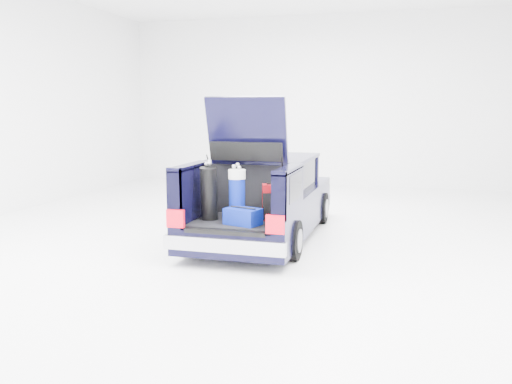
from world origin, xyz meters
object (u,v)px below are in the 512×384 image
(blue_golf_bag, at_px, (237,194))
(blue_duffel, at_px, (243,216))
(red_suitcase, at_px, (274,202))
(car, at_px, (265,199))
(black_golf_bag, at_px, (209,193))

(blue_golf_bag, xyz_separation_m, blue_duffel, (0.18, -0.29, -0.28))
(red_suitcase, bearing_deg, blue_golf_bag, 179.95)
(car, height_order, red_suitcase, car)
(blue_duffel, bearing_deg, car, 112.49)
(blue_duffel, bearing_deg, black_golf_bag, -178.14)
(blue_golf_bag, bearing_deg, black_golf_bag, -146.73)
(red_suitcase, xyz_separation_m, blue_duffel, (-0.35, -0.47, -0.15))
(black_golf_bag, xyz_separation_m, blue_golf_bag, (0.41, 0.12, -0.02))
(car, bearing_deg, blue_duffel, -85.31)
(red_suitcase, height_order, blue_duffel, red_suitcase)
(car, height_order, blue_duffel, car)
(blue_duffel, bearing_deg, blue_golf_bag, 139.91)
(red_suitcase, bearing_deg, car, 91.24)
(car, distance_m, red_suitcase, 1.49)
(black_golf_bag, distance_m, blue_duffel, 0.68)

